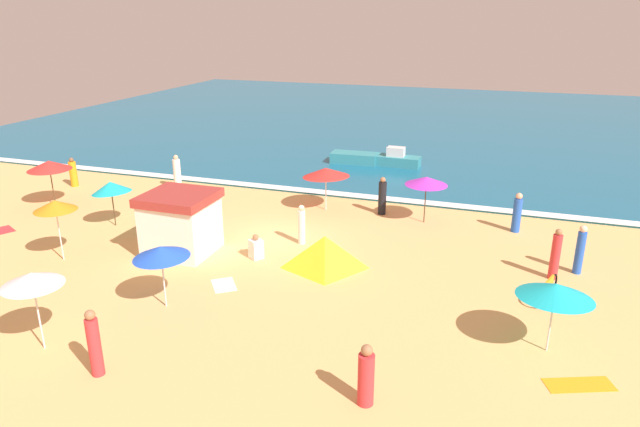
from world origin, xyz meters
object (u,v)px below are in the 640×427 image
beach_umbrella_3 (161,252)px  beach_umbrella_5 (326,172)px  beachgoer_9 (382,197)px  beachgoer_10 (256,248)px  small_boat_0 (354,158)px  beachgoer_2 (580,250)px  beachgoer_1 (517,213)px  beachgoer_6 (366,377)px  beach_umbrella_6 (32,279)px  beachgoer_8 (73,173)px  beach_umbrella_2 (55,206)px  beachgoer_3 (151,204)px  beach_umbrella_0 (111,187)px  small_boat_1 (395,159)px  parked_bicycle (548,289)px  beach_umbrella_7 (556,291)px  beachgoer_5 (302,225)px  beachgoer_0 (94,344)px  beach_tent (325,252)px  lifeguard_cabana (181,223)px  beachgoer_4 (555,255)px  beach_umbrella_4 (49,165)px  beachgoer_7 (177,173)px  beach_umbrella_8 (426,181)px

beach_umbrella_3 → beach_umbrella_5: beach_umbrella_5 is taller
beachgoer_9 → beachgoer_10: beachgoer_9 is taller
beachgoer_10 → small_boat_0: bearing=90.9°
beachgoer_2 → small_boat_0: 16.62m
beachgoer_1 → beachgoer_9: size_ratio=0.97×
beachgoer_2 → beachgoer_6: (-5.29, -9.29, -0.14)m
beach_umbrella_6 → beachgoer_8: 16.33m
beach_umbrella_2 → beachgoer_3: size_ratio=2.86×
beach_umbrella_0 → small_boat_1: (9.48, 13.42, -1.23)m
beach_umbrella_3 → parked_bicycle: 12.17m
beach_umbrella_5 → beach_umbrella_7: 13.09m
beachgoer_5 → beachgoer_0: bearing=-100.9°
beach_tent → beachgoer_6: size_ratio=1.77×
small_boat_1 → small_boat_0: bearing=-176.7°
beach_umbrella_0 → beach_tent: (9.93, -1.23, -1.10)m
beach_umbrella_6 → beachgoer_2: 17.34m
beachgoer_5 → small_boat_0: 12.68m
lifeguard_cabana → beachgoer_10: (2.92, 0.35, -0.79)m
beachgoer_6 → beach_umbrella_2: bearing=161.0°
beach_umbrella_2 → beachgoer_4: size_ratio=1.27×
beachgoer_1 → beachgoer_6: beachgoer_1 is taller
beachgoer_1 → lifeguard_cabana: bearing=-152.2°
beachgoer_10 → small_boat_1: bearing=81.2°
beach_umbrella_5 → beachgoer_5: bearing=-84.8°
beach_tent → beachgoer_4: beachgoer_4 is taller
beach_umbrella_4 → beach_tent: size_ratio=0.95×
beachgoer_5 → beachgoer_6: size_ratio=1.01×
small_boat_1 → beachgoer_6: bearing=-80.2°
beach_umbrella_6 → small_boat_1: bearing=76.7°
beachgoer_10 → beachgoer_7: bearing=138.4°
beach_umbrella_7 → beachgoer_3: 18.24m
beach_umbrella_6 → beachgoer_1: 18.08m
beach_umbrella_7 → beachgoer_2: size_ratio=1.23×
beach_umbrella_3 → beachgoer_8: (-11.89, 9.67, -1.13)m
beach_umbrella_3 → beachgoer_7: size_ratio=1.25×
beach_umbrella_7 → beach_umbrella_0: bearing=166.1°
parked_bicycle → beachgoer_7: size_ratio=0.95×
beach_umbrella_6 → beachgoer_5: bearing=66.3°
beach_umbrella_8 → beachgoer_7: (-12.87, 0.81, -1.03)m
beach_umbrella_6 → beach_tent: beach_umbrella_6 is taller
beach_umbrella_5 → beachgoer_4: beach_umbrella_5 is taller
beachgoer_3 → beachgoer_9: beachgoer_9 is taller
parked_bicycle → beachgoer_3: (-17.09, 3.38, -0.05)m
beach_umbrella_0 → beachgoer_10: size_ratio=2.18×
beachgoer_0 → beachgoer_6: bearing=9.1°
beach_umbrella_7 → beach_tent: (-7.38, 3.05, -1.19)m
beach_umbrella_0 → small_boat_1: size_ratio=0.72×
beachgoer_10 → small_boat_0: size_ratio=0.34×
beach_umbrella_7 → small_boat_1: size_ratio=0.76×
beachgoer_10 → beachgoer_4: bearing=9.5°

